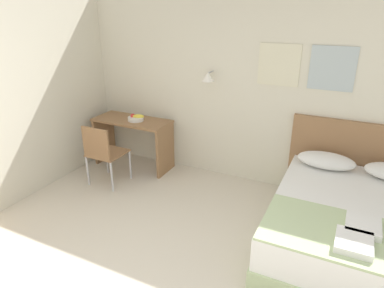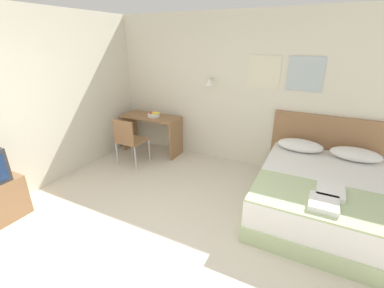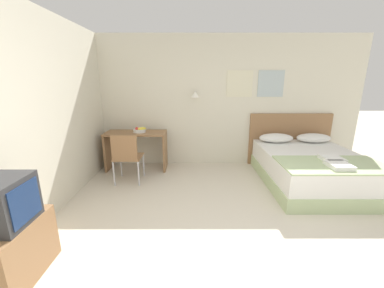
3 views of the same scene
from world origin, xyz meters
The scene contains 13 objects.
ground_plane centered at (0.00, 0.00, 0.00)m, with size 24.00×24.00×0.00m, color beige.
wall_back centered at (0.01, 2.93, 1.33)m, with size 5.76×0.31×2.65m.
bed centered at (1.47, 1.84, 0.28)m, with size 1.59×2.01×0.56m.
headboard centered at (1.47, 2.87, 0.55)m, with size 1.71×0.06×1.10m.
pillow_left centered at (1.09, 2.61, 0.64)m, with size 0.68×0.37×0.18m.
pillow_right centered at (1.84, 2.61, 0.64)m, with size 0.68×0.37×0.18m.
throw_blanket centered at (1.47, 1.25, 0.57)m, with size 1.54×0.80×0.02m.
folded_towel_near_foot centered at (1.53, 1.39, 0.61)m, with size 0.29×0.32×0.06m.
folded_towel_mid_bed centered at (1.46, 1.11, 0.61)m, with size 0.29×0.33×0.06m.
desk centered at (-1.74, 2.57, 0.54)m, with size 1.20×0.52×0.77m.
desk_chair centered at (-1.74, 1.85, 0.53)m, with size 0.47×0.47×0.90m.
fruit_bowl centered at (-1.65, 2.56, 0.81)m, with size 0.26×0.24×0.10m.
tv_stand centered at (-2.24, -0.22, 0.28)m, with size 0.44×0.70×0.56m.
Camera 3 is at (-0.61, -2.01, 1.77)m, focal length 22.00 mm.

